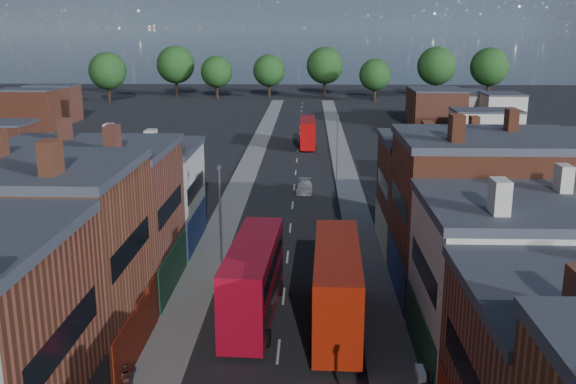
# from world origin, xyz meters

# --- Properties ---
(pavement_west) EXTENTS (3.00, 200.00, 0.12)m
(pavement_west) POSITION_xyz_m (-6.50, 50.00, 0.06)
(pavement_west) COLOR gray
(pavement_west) RESTS_ON ground
(pavement_east) EXTENTS (3.00, 200.00, 0.12)m
(pavement_east) POSITION_xyz_m (6.50, 50.00, 0.06)
(pavement_east) COLOR gray
(pavement_east) RESTS_ON ground
(lamp_post_2) EXTENTS (0.25, 0.70, 8.12)m
(lamp_post_2) POSITION_xyz_m (-5.20, 30.00, 4.70)
(lamp_post_2) COLOR slate
(lamp_post_2) RESTS_ON ground
(lamp_post_3) EXTENTS (0.25, 0.70, 8.12)m
(lamp_post_3) POSITION_xyz_m (5.20, 60.00, 4.70)
(lamp_post_3) COLOR slate
(lamp_post_3) RESTS_ON ground
(bus_0) EXTENTS (3.47, 11.96, 5.11)m
(bus_0) POSITION_xyz_m (-1.81, 20.48, 2.76)
(bus_0) COLOR #AD091F
(bus_0) RESTS_ON ground
(bus_1) EXTENTS (3.37, 12.24, 5.25)m
(bus_1) POSITION_xyz_m (3.50, 19.32, 2.83)
(bus_1) COLOR red
(bus_1) RESTS_ON ground
(bus_2) EXTENTS (2.68, 10.31, 4.44)m
(bus_2) POSITION_xyz_m (1.50, 82.58, 2.40)
(bus_2) COLOR #A30707
(bus_2) RESTS_ON ground
(car_2) EXTENTS (2.06, 4.18, 1.14)m
(car_2) POSITION_xyz_m (-2.84, 36.08, 0.57)
(car_2) COLOR black
(car_2) RESTS_ON ground
(car_3) EXTENTS (1.95, 4.53, 1.30)m
(car_3) POSITION_xyz_m (1.20, 53.71, 0.65)
(car_3) COLOR #B9B9B9
(car_3) RESTS_ON ground
(ped_1) EXTENTS (0.83, 0.57, 1.56)m
(ped_1) POSITION_xyz_m (-7.70, 11.34, 0.90)
(ped_1) COLOR #44211B
(ped_1) RESTS_ON pavement_west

